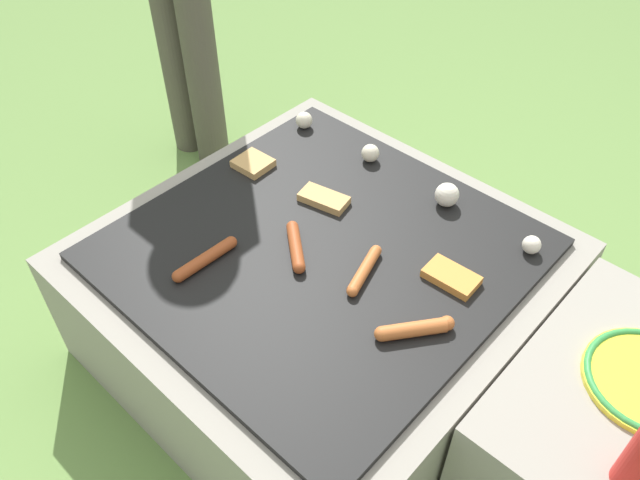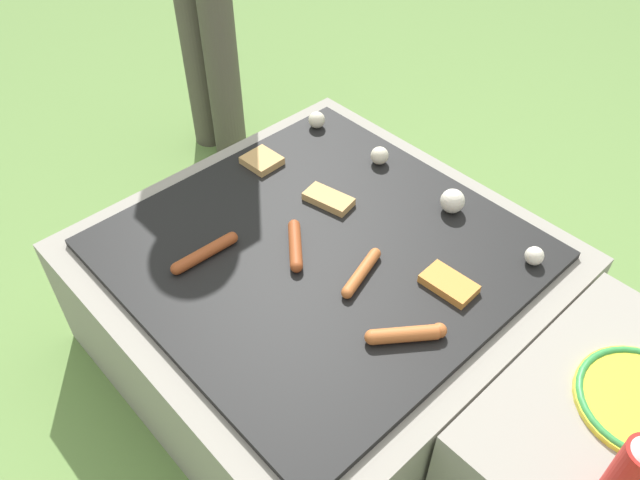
# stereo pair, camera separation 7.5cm
# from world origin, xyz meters

# --- Properties ---
(ground_plane) EXTENTS (14.00, 14.00, 0.00)m
(ground_plane) POSITION_xyz_m (0.00, 0.00, 0.00)
(ground_plane) COLOR #608442
(grill) EXTENTS (0.96, 0.96, 0.37)m
(grill) POSITION_xyz_m (0.00, 0.00, 0.18)
(grill) COLOR gray
(grill) RESTS_ON ground_plane
(side_ledge) EXTENTS (0.43, 0.58, 0.37)m
(side_ledge) POSITION_xyz_m (0.70, 0.11, 0.19)
(side_ledge) COLOR gray
(side_ledge) RESTS_ON ground_plane
(sausage_back_right) EXTENTS (0.13, 0.11, 0.03)m
(sausage_back_right) POSITION_xyz_m (-0.03, -0.05, 0.39)
(sausage_back_right) COLOR #93421E
(sausage_back_right) RESTS_ON grill
(sausage_front_right) EXTENTS (0.03, 0.18, 0.03)m
(sausage_front_right) POSITION_xyz_m (-0.15, -0.21, 0.38)
(sausage_front_right) COLOR #93421E
(sausage_front_right) RESTS_ON grill
(sausage_front_center) EXTENTS (0.11, 0.14, 0.03)m
(sausage_front_center) POSITION_xyz_m (0.31, -0.06, 0.39)
(sausage_front_center) COLOR #B7602D
(sausage_front_center) RESTS_ON grill
(sausage_back_left) EXTENTS (0.07, 0.15, 0.03)m
(sausage_back_left) POSITION_xyz_m (0.13, 0.00, 0.38)
(sausage_back_left) COLOR #B7602D
(sausage_back_left) RESTS_ON grill
(bread_slice_center) EXTENTS (0.13, 0.08, 0.02)m
(bread_slice_center) POSITION_xyz_m (-0.10, 0.12, 0.38)
(bread_slice_center) COLOR tan
(bread_slice_center) RESTS_ON grill
(bread_slice_left) EXTENTS (0.09, 0.09, 0.02)m
(bread_slice_left) POSITION_xyz_m (-0.34, 0.10, 0.38)
(bread_slice_left) COLOR tan
(bread_slice_left) RESTS_ON grill
(bread_slice_right) EXTENTS (0.12, 0.07, 0.02)m
(bread_slice_right) POSITION_xyz_m (0.28, 0.12, 0.38)
(bread_slice_right) COLOR #D18438
(bread_slice_right) RESTS_ON grill
(mushroom_row) EXTENTS (0.77, 0.07, 0.06)m
(mushroom_row) POSITION_xyz_m (0.00, 0.32, 0.40)
(mushroom_row) COLOR beige
(mushroom_row) RESTS_ON grill
(condiment_bottle) EXTENTS (0.06, 0.06, 0.20)m
(condiment_bottle) POSITION_xyz_m (0.76, -0.06, 0.47)
(condiment_bottle) COLOR red
(condiment_bottle) RESTS_ON side_ledge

